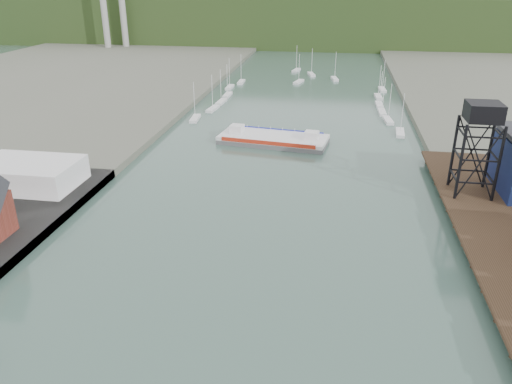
% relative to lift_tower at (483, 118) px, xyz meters
% --- Properties ---
extents(east_pier, '(14.00, 70.00, 2.45)m').
position_rel_lift_tower_xyz_m(east_pier, '(2.00, -13.00, -13.75)').
color(east_pier, black).
rests_on(east_pier, ground).
extents(white_shed, '(18.00, 12.00, 4.50)m').
position_rel_lift_tower_xyz_m(white_shed, '(-79.00, -8.00, -11.80)').
color(white_shed, silver).
rests_on(white_shed, west_quay).
extents(lift_tower, '(6.50, 6.50, 16.00)m').
position_rel_lift_tower_xyz_m(lift_tower, '(0.00, 0.00, 0.00)').
color(lift_tower, black).
rests_on(lift_tower, east_pier).
extents(marina_sailboats, '(57.71, 92.65, 0.90)m').
position_rel_lift_tower_xyz_m(marina_sailboats, '(-34.92, 80.46, -15.30)').
color(marina_sailboats, silver).
rests_on(marina_sailboats, ground).
extents(distant_hills, '(500.00, 120.00, 80.00)m').
position_rel_lift_tower_xyz_m(distant_hills, '(-38.98, 243.35, -5.27)').
color(distant_hills, '#1E3316').
rests_on(distant_hills, ground).
extents(chain_ferry, '(26.82, 13.73, 3.69)m').
position_rel_lift_tower_xyz_m(chain_ferry, '(-38.40, 28.75, -14.59)').
color(chain_ferry, '#535355').
rests_on(chain_ferry, ground).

